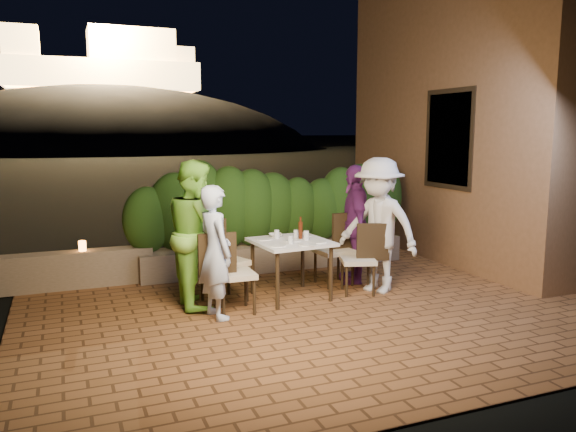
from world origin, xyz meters
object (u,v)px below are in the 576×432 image
bowl (276,235)px  parapet_lamp (82,246)px  dining_table (291,269)px  chair_right_front (358,259)px  diner_green (197,233)px  diner_purple (355,224)px  diner_white (379,225)px  chair_left_front (235,272)px  diner_blue (215,252)px  beer_bottle (301,228)px  chair_left_back (224,260)px  chair_right_back (334,249)px

bowl → parapet_lamp: bearing=152.1°
dining_table → chair_right_front: size_ratio=0.97×
parapet_lamp → diner_green: bearing=-47.5°
dining_table → diner_purple: size_ratio=0.54×
dining_table → parapet_lamp: 2.91m
diner_white → bowl: bearing=-137.9°
chair_right_front → diner_green: 2.14m
dining_table → chair_left_front: bearing=-160.2°
diner_blue → diner_green: size_ratio=0.86×
beer_bottle → chair_right_front: bearing=-16.1°
chair_left_front → diner_blue: 0.39m
chair_left_back → diner_white: diner_white is taller
chair_right_front → chair_right_back: chair_right_back is taller
bowl → parapet_lamp: size_ratio=1.27×
diner_purple → parapet_lamp: 3.77m
chair_right_front → parapet_lamp: 3.76m
chair_left_front → diner_purple: (1.96, 0.68, 0.35)m
chair_left_front → diner_purple: 2.11m
chair_left_front → diner_white: diner_white is taller
chair_left_front → beer_bottle: bearing=21.8°
bowl → chair_right_front: (0.99, -0.44, -0.30)m
chair_left_back → diner_green: (-0.34, -0.02, 0.37)m
chair_left_back → chair_right_front: bearing=-29.3°
chair_right_back → diner_purple: (0.33, 0.02, 0.33)m
chair_right_front → diner_green: bearing=10.1°
beer_bottle → diner_white: (1.02, -0.23, 0.00)m
bowl → chair_left_front: chair_left_front is taller
bowl → diner_green: 1.10m
diner_purple → chair_right_back: bearing=-66.2°
chair_right_front → beer_bottle: bearing=2.2°
chair_right_front → diner_white: size_ratio=0.52×
bowl → chair_right_back: 0.93m
dining_table → chair_left_front: 0.90m
beer_bottle → chair_right_back: beer_bottle is taller
diner_purple → chair_left_front: bearing=-51.1°
chair_right_back → diner_white: (0.39, -0.53, 0.39)m
chair_right_front → diner_blue: diner_blue is taller
chair_right_front → diner_purple: diner_purple is taller
dining_table → chair_left_back: chair_left_back is taller
diner_blue → parapet_lamp: size_ratio=10.97×
beer_bottle → diner_purple: diner_purple is taller
dining_table → diner_green: diner_green is taller
dining_table → diner_white: bearing=-8.2°
chair_left_front → parapet_lamp: 2.46m
dining_table → diner_white: (1.18, -0.17, 0.52)m
beer_bottle → diner_white: diner_white is taller
dining_table → chair_right_back: bearing=24.1°
bowl → chair_right_back: chair_right_back is taller
dining_table → beer_bottle: bearing=21.4°
chair_right_back → chair_left_back: bearing=2.5°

